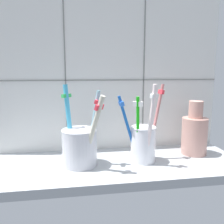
# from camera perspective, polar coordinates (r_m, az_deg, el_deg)

# --- Properties ---
(counter_slab) EXTENTS (0.64, 0.22, 0.02)m
(counter_slab) POSITION_cam_1_polar(r_m,az_deg,el_deg) (0.60, 0.00, -12.67)
(counter_slab) COLOR #9EA3A8
(counter_slab) RESTS_ON ground
(tile_wall_back) EXTENTS (0.64, 0.02, 0.45)m
(tile_wall_back) POSITION_cam_1_polar(r_m,az_deg,el_deg) (0.68, -1.63, 8.47)
(tile_wall_back) COLOR silver
(tile_wall_back) RESTS_ON ground
(toothbrush_cup_left) EXTENTS (0.10, 0.10, 0.19)m
(toothbrush_cup_left) POSITION_cam_1_polar(r_m,az_deg,el_deg) (0.58, -7.51, -7.59)
(toothbrush_cup_left) COLOR silver
(toothbrush_cup_left) RESTS_ON counter_slab
(toothbrush_cup_right) EXTENTS (0.12, 0.08, 0.19)m
(toothbrush_cup_right) POSITION_cam_1_polar(r_m,az_deg,el_deg) (0.60, 7.31, -6.72)
(toothbrush_cup_right) COLOR white
(toothbrush_cup_right) RESTS_ON counter_slab
(ceramic_vase) EXTENTS (0.07, 0.07, 0.14)m
(ceramic_vase) POSITION_cam_1_polar(r_m,az_deg,el_deg) (0.68, 18.70, -4.62)
(ceramic_vase) COLOR tan
(ceramic_vase) RESTS_ON counter_slab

